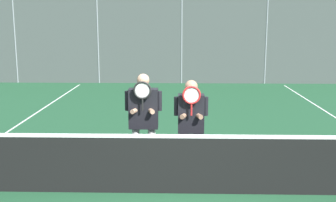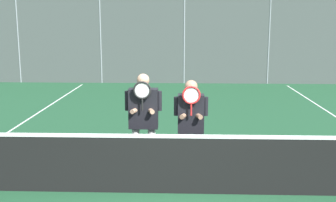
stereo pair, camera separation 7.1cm
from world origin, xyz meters
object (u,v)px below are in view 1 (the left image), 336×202
car_left_of_center (164,55)px  car_center (261,57)px  player_center_left (191,121)px  car_far_left (70,55)px  player_leftmost (144,116)px

car_left_of_center → car_center: bearing=0.5°
player_center_left → car_center: (3.78, 13.83, -0.13)m
car_far_left → car_center: car_far_left is taller
player_leftmost → car_far_left: (-4.84, 13.96, -0.12)m
car_far_left → car_center: bearing=-1.4°
player_leftmost → car_center: bearing=71.6°
car_far_left → car_left_of_center: car_far_left is taller
player_center_left → car_left_of_center: size_ratio=0.41×
player_leftmost → player_center_left: size_ratio=1.05×
player_leftmost → car_far_left: 14.77m
player_leftmost → car_left_of_center: bearing=90.7°
car_center → player_leftmost: bearing=-108.4°
player_leftmost → car_far_left: size_ratio=0.43×
car_far_left → car_center: (9.41, -0.22, -0.07)m
player_leftmost → player_center_left: bearing=-7.0°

